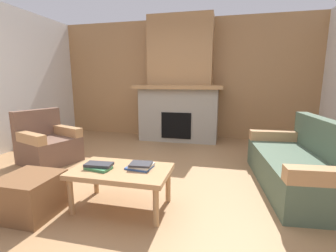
{
  "coord_description": "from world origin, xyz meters",
  "views": [
    {
      "loc": [
        0.98,
        -2.66,
        1.32
      ],
      "look_at": [
        0.13,
        0.93,
        0.62
      ],
      "focal_mm": 25.49,
      "sensor_mm": 36.0,
      "label": 1
    }
  ],
  "objects_px": {
    "armchair": "(48,144)",
    "fireplace": "(180,88)",
    "couch": "(302,166)",
    "coffee_table": "(121,174)",
    "ottoman": "(30,195)"
  },
  "relations": [
    {
      "from": "armchair",
      "to": "fireplace",
      "type": "bearing_deg",
      "value": 48.58
    },
    {
      "from": "couch",
      "to": "armchair",
      "type": "bearing_deg",
      "value": 178.25
    },
    {
      "from": "couch",
      "to": "armchair",
      "type": "relative_size",
      "value": 1.92
    },
    {
      "from": "fireplace",
      "to": "coffee_table",
      "type": "relative_size",
      "value": 2.7
    },
    {
      "from": "armchair",
      "to": "ottoman",
      "type": "distance_m",
      "value": 1.7
    },
    {
      "from": "fireplace",
      "to": "coffee_table",
      "type": "bearing_deg",
      "value": -90.41
    },
    {
      "from": "fireplace",
      "to": "armchair",
      "type": "relative_size",
      "value": 2.77
    },
    {
      "from": "armchair",
      "to": "coffee_table",
      "type": "distance_m",
      "value": 2.1
    },
    {
      "from": "couch",
      "to": "fireplace",
      "type": "bearing_deg",
      "value": 131.88
    },
    {
      "from": "ottoman",
      "to": "couch",
      "type": "bearing_deg",
      "value": 24.67
    },
    {
      "from": "fireplace",
      "to": "couch",
      "type": "relative_size",
      "value": 1.45
    },
    {
      "from": "fireplace",
      "to": "couch",
      "type": "height_order",
      "value": "fireplace"
    },
    {
      "from": "armchair",
      "to": "ottoman",
      "type": "relative_size",
      "value": 1.87
    },
    {
      "from": "fireplace",
      "to": "coffee_table",
      "type": "xyz_separation_m",
      "value": [
        -0.02,
        -3.14,
        -0.79
      ]
    },
    {
      "from": "couch",
      "to": "coffee_table",
      "type": "relative_size",
      "value": 1.87
    }
  ]
}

